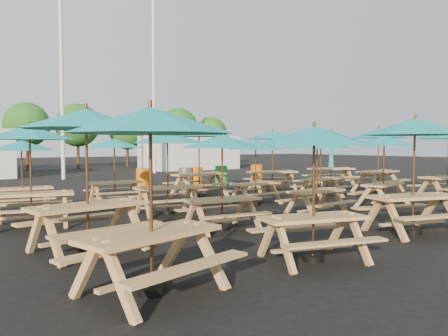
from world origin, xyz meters
TOP-DOWN VIEW (x-y plane):
  - ground at (0.00, 0.00)m, footprint 120.00×120.00m
  - picnic_unit_0 at (-6.21, -5.70)m, footprint 2.56×2.56m
  - picnic_unit_1 at (-6.16, -3.06)m, footprint 2.59×2.59m
  - picnic_unit_2 at (-6.46, 0.05)m, footprint 2.53×2.53m
  - picnic_unit_3 at (-6.16, 2.69)m, footprint 1.99×1.99m
  - picnic_unit_4 at (-3.37, -5.78)m, footprint 2.41×2.41m
  - picnic_unit_5 at (-3.11, -2.83)m, footprint 2.06×2.06m
  - picnic_unit_6 at (-3.03, -0.14)m, footprint 2.30×2.30m
  - picnic_unit_7 at (-3.40, 2.78)m, footprint 1.96×1.96m
  - picnic_unit_8 at (-0.02, -5.48)m, footprint 2.71×2.71m
  - picnic_unit_9 at (-0.03, -2.76)m, footprint 2.02×2.02m
  - picnic_unit_10 at (0.19, 0.03)m, footprint 1.88×1.88m
  - picnic_unit_11 at (-0.20, 2.77)m, footprint 2.60×2.60m
  - picnic_unit_13 at (2.90, -2.73)m, footprint 2.32×2.32m
  - picnic_unit_14 at (3.12, -0.03)m, footprint 2.12×2.12m
  - picnic_unit_15 at (3.16, 2.59)m, footprint 2.81×2.81m
  - picnic_unit_18 at (6.51, 0.01)m, footprint 2.47×2.47m
  - picnic_unit_19 at (6.53, 2.45)m, footprint 2.47×2.31m
  - waste_bin_0 at (-1.00, 5.86)m, footprint 0.58×0.58m
  - waste_bin_1 at (0.81, 5.53)m, footprint 0.58×0.58m
  - waste_bin_2 at (1.37, 5.58)m, footprint 0.58×0.58m
  - waste_bin_3 at (3.00, 5.98)m, footprint 0.58×0.58m
  - waste_bin_4 at (5.00, 5.81)m, footprint 0.58×0.58m
  - mast_0 at (-2.00, 14.00)m, footprint 0.20×0.20m
  - mast_1 at (4.50, 16.00)m, footprint 0.20×0.20m
  - event_tent_1 at (9.00, 19.00)m, footprint 7.00×4.00m
  - tree_3 at (-1.75, 24.72)m, footprint 3.36×3.36m
  - tree_4 at (1.90, 24.26)m, footprint 3.41×3.41m
  - tree_5 at (6.22, 24.67)m, footprint 2.94×2.94m
  - tree_6 at (10.23, 22.90)m, footprint 3.38×3.38m
  - tree_7 at (13.63, 22.92)m, footprint 2.95×2.95m

SIDE VIEW (x-z plane):
  - ground at x=0.00m, z-range 0.00..0.00m
  - waste_bin_0 at x=-1.00m, z-range 0.00..0.92m
  - waste_bin_1 at x=0.81m, z-range 0.00..0.92m
  - waste_bin_2 at x=1.37m, z-range 0.00..0.92m
  - waste_bin_3 at x=3.00m, z-range 0.00..0.92m
  - waste_bin_4 at x=5.00m, z-range 0.00..0.92m
  - picnic_unit_19 at x=6.53m, z-range -0.23..2.34m
  - event_tent_1 at x=9.00m, z-range 0.00..2.60m
  - picnic_unit_3 at x=-6.16m, z-range 0.74..2.78m
  - picnic_unit_10 at x=0.19m, z-range 0.75..2.79m
  - picnic_unit_14 at x=3.12m, z-range 0.76..2.87m
  - picnic_unit_9 at x=-0.03m, z-range 0.77..2.88m
  - picnic_unit_7 at x=-3.40m, z-range 0.77..2.88m
  - picnic_unit_5 at x=-3.11m, z-range 0.78..2.91m
  - picnic_unit_13 at x=2.90m, z-range 0.79..2.98m
  - picnic_unit_4 at x=-3.37m, z-range 0.80..3.00m
  - picnic_unit_6 at x=-3.03m, z-range 0.83..3.10m
  - picnic_unit_2 at x=-6.46m, z-range 0.86..3.21m
  - picnic_unit_0 at x=-6.21m, z-range 0.86..3.24m
  - picnic_unit_8 at x=-0.02m, z-range 0.89..3.35m
  - picnic_unit_15 at x=3.16m, z-range 0.90..3.39m
  - picnic_unit_1 at x=-6.16m, z-range 0.92..3.46m
  - picnic_unit_18 at x=6.51m, z-range 0.93..3.47m
  - picnic_unit_11 at x=-0.20m, z-range 0.93..3.50m
  - tree_5 at x=6.22m, z-range 0.75..5.20m
  - tree_7 at x=13.63m, z-range 0.75..5.23m
  - tree_3 at x=-1.75m, z-range 0.86..5.95m
  - tree_6 at x=10.23m, z-range 0.86..5.99m
  - tree_4 at x=1.90m, z-range 0.87..6.04m
  - mast_0 at x=-2.00m, z-range 0.00..12.00m
  - mast_1 at x=4.50m, z-range 0.00..12.00m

